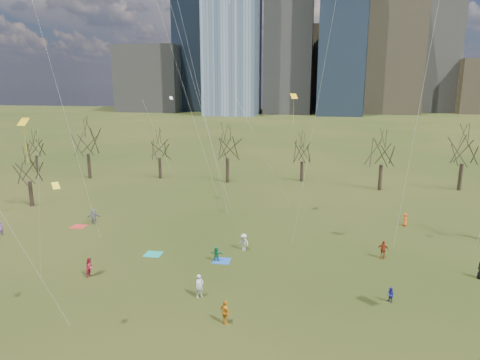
% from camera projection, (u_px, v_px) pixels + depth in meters
% --- Properties ---
extents(ground, '(500.00, 500.00, 0.00)m').
position_uv_depth(ground, '(211.00, 310.00, 31.00)').
color(ground, black).
rests_on(ground, ground).
extents(downtown_skyline, '(212.50, 78.00, 118.00)m').
position_uv_depth(downtown_skyline, '(300.00, 38.00, 224.96)').
color(downtown_skyline, slate).
rests_on(downtown_skyline, ground).
extents(bare_tree_row, '(113.04, 29.80, 9.50)m').
position_uv_depth(bare_tree_row, '(268.00, 149.00, 65.39)').
color(bare_tree_row, black).
rests_on(bare_tree_row, ground).
extents(blanket_teal, '(1.60, 1.50, 0.03)m').
position_uv_depth(blanket_teal, '(153.00, 254.00, 41.07)').
color(blanket_teal, teal).
rests_on(blanket_teal, ground).
extents(blanket_navy, '(1.60, 1.50, 0.03)m').
position_uv_depth(blanket_navy, '(222.00, 261.00, 39.56)').
color(blanket_navy, '#2551AD').
rests_on(blanket_navy, ground).
extents(blanket_crimson, '(1.60, 1.50, 0.03)m').
position_uv_depth(blanket_crimson, '(79.00, 227.00, 48.95)').
color(blanket_crimson, red).
rests_on(blanket_crimson, ground).
extents(person_1, '(0.79, 0.78, 1.84)m').
position_uv_depth(person_1, '(200.00, 286.00, 32.70)').
color(person_1, silver).
rests_on(person_1, ground).
extents(person_2, '(0.66, 0.83, 1.68)m').
position_uv_depth(person_2, '(90.00, 267.00, 36.22)').
color(person_2, '#B31935').
rests_on(person_2, ground).
extents(person_4, '(1.03, 0.99, 1.73)m').
position_uv_depth(person_4, '(225.00, 312.00, 29.06)').
color(person_4, orange).
rests_on(person_4, ground).
extents(person_5, '(1.33, 0.45, 1.42)m').
position_uv_depth(person_5, '(216.00, 254.00, 39.37)').
color(person_5, '#1C7E46').
rests_on(person_5, ground).
extents(person_7, '(0.63, 0.68, 1.56)m').
position_uv_depth(person_7, '(0.00, 228.00, 46.02)').
color(person_7, '#804E9C').
rests_on(person_7, ground).
extents(person_8, '(0.72, 0.74, 1.20)m').
position_uv_depth(person_8, '(390.00, 295.00, 31.98)').
color(person_8, '#222394').
rests_on(person_8, ground).
extents(person_9, '(1.26, 1.07, 1.69)m').
position_uv_depth(person_9, '(244.00, 242.00, 41.92)').
color(person_9, silver).
rests_on(person_9, ground).
extents(person_10, '(1.09, 0.61, 1.75)m').
position_uv_depth(person_10, '(383.00, 250.00, 39.97)').
color(person_10, '#A23117').
rests_on(person_10, ground).
extents(person_11, '(1.76, 1.14, 1.81)m').
position_uv_depth(person_11, '(94.00, 217.00, 49.67)').
color(person_11, slate).
rests_on(person_11, ground).
extents(person_12, '(0.61, 0.81, 1.50)m').
position_uv_depth(person_12, '(405.00, 220.00, 49.06)').
color(person_12, '#E75519').
rests_on(person_12, ground).
extents(kites_airborne, '(61.45, 45.58, 33.55)m').
position_uv_depth(kites_airborne, '(257.00, 104.00, 38.05)').
color(kites_airborne, gold).
rests_on(kites_airborne, ground).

